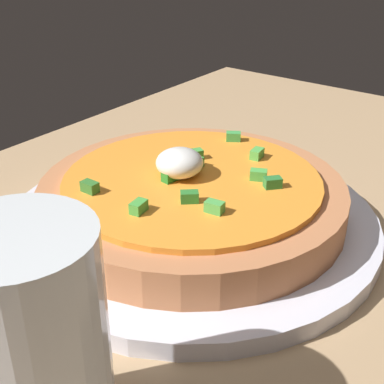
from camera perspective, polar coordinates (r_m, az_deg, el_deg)
name	(u,v)px	position (r cm, az deg, el deg)	size (l,w,h in cm)	color
dining_table	(260,317)	(38.50, 7.11, -12.89)	(97.25, 70.56, 3.27)	tan
plate	(192,221)	(44.20, 0.00, -3.09)	(29.66, 29.66, 1.37)	white
pizza	(192,196)	(43.08, -0.02, -0.45)	(24.10, 24.10, 5.46)	#C3794D
cup_far	(33,354)	(25.97, -16.27, -15.93)	(6.82, 6.82, 12.02)	silver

